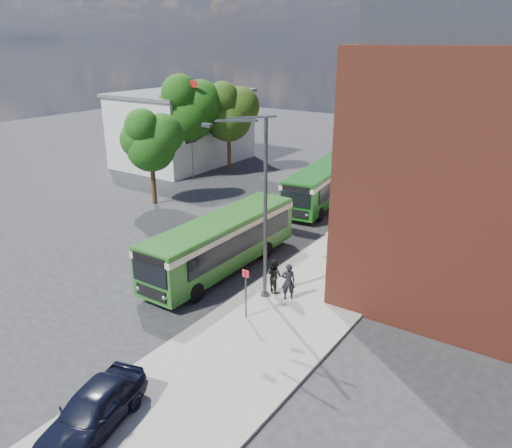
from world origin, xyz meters
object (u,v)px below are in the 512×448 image
Objects in this scene: street_lamp at (259,206)px; parked_car at (93,409)px; bus_front at (222,239)px; bus_rear at (323,182)px.

parked_car is at bearing -86.22° from street_lamp.
bus_front is 0.99× the size of bus_rear.
parked_car is (4.95, -25.95, -0.94)m from bus_rear.
bus_rear is 2.58× the size of parked_car.
parked_car is at bearing -71.29° from bus_front.
street_lamp is 11.45m from parked_car.
bus_front reaches higher than parked_car.
bus_front is at bearing 157.23° from street_lamp.
bus_front is 12.90m from parked_car.
bus_rear is (-4.24, 15.20, -2.96)m from street_lamp.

